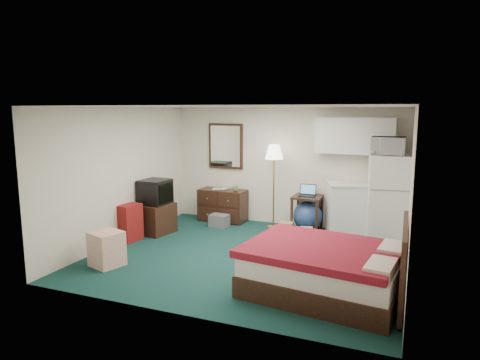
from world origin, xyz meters
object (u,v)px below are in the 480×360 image
at_px(dresser, 223,205).
at_px(kitchen_counter, 352,210).
at_px(fridge, 387,200).
at_px(bed, 325,270).
at_px(desk, 307,213).
at_px(suitcase, 130,223).
at_px(tv_stand, 155,218).
at_px(floor_lamp, 274,187).

relative_size(dresser, kitchen_counter, 1.02).
bearing_deg(dresser, fridge, -3.97).
bearing_deg(kitchen_counter, bed, -107.97).
bearing_deg(fridge, bed, -112.10).
distance_m(desk, fridge, 1.66).
distance_m(desk, suitcase, 3.51).
height_order(kitchen_counter, bed, kitchen_counter).
relative_size(bed, tv_stand, 3.04).
xyz_separation_m(floor_lamp, suitcase, (-2.23, -1.88, -0.52)).
height_order(dresser, kitchen_counter, kitchen_counter).
bearing_deg(fridge, desk, 159.34).
height_order(dresser, floor_lamp, floor_lamp).
bearing_deg(bed, desk, 115.18).
relative_size(tv_stand, suitcase, 0.94).
height_order(bed, suitcase, suitcase).
height_order(dresser, fridge, fridge).
bearing_deg(floor_lamp, kitchen_counter, 0.79).
bearing_deg(floor_lamp, tv_stand, -148.93).
xyz_separation_m(floor_lamp, fridge, (2.25, -0.31, -0.05)).
distance_m(floor_lamp, suitcase, 2.97).
relative_size(dresser, tv_stand, 1.59).
height_order(fridge, bed, fridge).
height_order(floor_lamp, fridge, floor_lamp).
distance_m(kitchen_counter, fridge, 0.80).
height_order(desk, bed, desk).
distance_m(floor_lamp, fridge, 2.28).
height_order(desk, fridge, fridge).
bearing_deg(desk, dresser, 178.95).
xyz_separation_m(kitchen_counter, fridge, (0.65, -0.34, 0.32)).
distance_m(floor_lamp, tv_stand, 2.50).
height_order(dresser, bed, dresser).
distance_m(fridge, bed, 2.67).
xyz_separation_m(fridge, bed, (-0.65, -2.54, -0.51)).
xyz_separation_m(dresser, suitcase, (-1.03, -1.98, -0.01)).
bearing_deg(bed, dresser, 141.49).
height_order(tv_stand, suitcase, suitcase).
bearing_deg(bed, suitcase, 173.72).
bearing_deg(fridge, floor_lamp, 164.33).
distance_m(floor_lamp, bed, 3.32).
bearing_deg(desk, kitchen_counter, -0.82).
distance_m(dresser, floor_lamp, 1.31).
bearing_deg(dresser, suitcase, -114.83).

